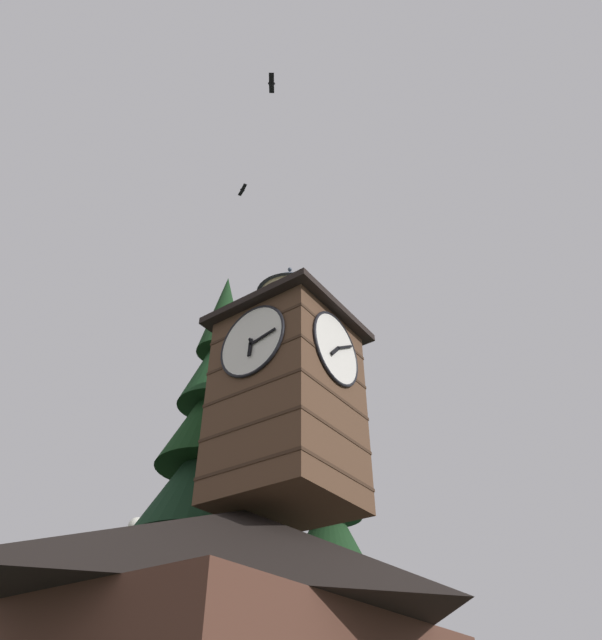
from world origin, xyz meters
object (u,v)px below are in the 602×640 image
Objects in this scene: flying_bird_low at (272,83)px; clock_tower at (288,390)px; building_main at (237,639)px; pine_tree_aside at (330,566)px; moon at (137,527)px; flying_bird_high at (242,190)px; pine_tree_behind at (202,524)px.

clock_tower is at bearing -150.75° from flying_bird_low.
building_main is 7.14m from clock_tower.
pine_tree_aside is 24.78m from moon.
moon is at bearing -124.48° from flying_bird_high.
pine_tree_behind is 7.86m from pine_tree_aside.
pine_tree_aside is 20.15m from flying_bird_low.
flying_bird_high reaches higher than moon.
moon is 37.22m from flying_bird_low.
moon is at bearing -121.16° from clock_tower.
moon is (-16.62, -27.49, 4.47)m from clock_tower.
moon is at bearing -106.88° from pine_tree_aside.
pine_tree_behind is 15.70m from flying_bird_low.
pine_tree_aside is at bearing -153.60° from clock_tower.
pine_tree_behind is 1.00× the size of pine_tree_aside.
pine_tree_aside is 13.44× the size of moon.
flying_bird_low is (14.48, 7.49, 11.83)m from pine_tree_aside.
flying_bird_high reaches higher than pine_tree_behind.
flying_bird_low is (21.36, 30.15, 4.51)m from moon.
building_main is 16.89m from flying_bird_low.
pine_tree_behind is 27.72m from moon.
moon is at bearing -125.32° from flying_bird_low.
pine_tree_aside reaches higher than clock_tower.
flying_bird_high is at bearing 14.11° from pine_tree_aside.
building_main is 1.22× the size of clock_tower.
building_main is 0.58× the size of pine_tree_behind.
flying_bird_high is at bearing -71.34° from clock_tower.
flying_bird_high is at bearing 48.50° from pine_tree_behind.
building_main is at bearing 56.88° from moon.
flying_bird_low reaches higher than clock_tower.
pine_tree_aside is (-9.75, -4.84, -2.85)m from clock_tower.
moon is at bearing -123.12° from building_main.
pine_tree_aside reaches higher than moon.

